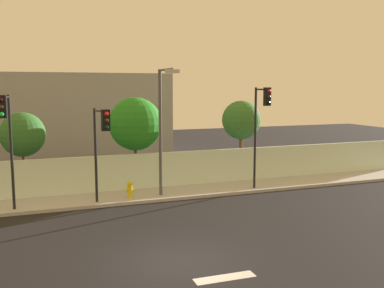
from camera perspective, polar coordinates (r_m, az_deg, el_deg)
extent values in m
plane|color=black|center=(14.06, -1.86, -14.99)|extent=(80.00, 80.00, 0.00)
cube|color=#ACACAC|center=(21.59, -8.89, -6.84)|extent=(36.00, 2.40, 0.15)
cube|color=silver|center=(22.62, -9.60, -3.67)|extent=(36.00, 0.18, 1.80)
cube|color=silver|center=(13.03, 4.26, -16.86)|extent=(1.81, 0.48, 0.01)
cylinder|color=black|center=(22.81, 8.16, 0.75)|extent=(0.12, 0.12, 5.18)
cylinder|color=black|center=(22.33, 8.99, 6.99)|extent=(0.25, 0.86, 0.08)
cube|color=black|center=(22.01, 9.70, 6.06)|extent=(0.37, 0.26, 0.90)
sphere|color=red|center=(21.92, 9.93, 6.76)|extent=(0.18, 0.18, 0.18)
sphere|color=#33260A|center=(21.93, 9.91, 6.03)|extent=(0.18, 0.18, 0.18)
sphere|color=black|center=(21.93, 9.89, 5.29)|extent=(0.18, 0.18, 0.18)
cylinder|color=black|center=(20.30, -12.35, -1.47)|extent=(0.12, 0.12, 4.26)
cylinder|color=black|center=(19.46, -11.85, 4.19)|extent=(0.35, 1.34, 0.08)
cube|color=black|center=(18.85, -11.11, 3.04)|extent=(0.37, 0.26, 0.90)
sphere|color=red|center=(18.72, -11.00, 3.84)|extent=(0.18, 0.18, 0.18)
sphere|color=#33260A|center=(18.74, -10.98, 2.99)|extent=(0.18, 0.18, 0.18)
sphere|color=black|center=(18.76, -10.96, 2.13)|extent=(0.18, 0.18, 0.18)
cylinder|color=black|center=(20.08, -22.32, -1.06)|extent=(0.12, 0.12, 4.89)
cylinder|color=black|center=(19.32, -23.02, 5.58)|extent=(0.28, 1.16, 0.08)
cube|color=black|center=(18.76, -23.35, 4.46)|extent=(0.37, 0.26, 0.90)
sphere|color=black|center=(18.63, -23.47, 5.27)|extent=(0.18, 0.18, 0.18)
sphere|color=#33260A|center=(18.64, -23.43, 4.41)|extent=(0.18, 0.18, 0.18)
sphere|color=#19F24C|center=(18.66, -23.39, 3.55)|extent=(0.18, 0.18, 0.18)
cylinder|color=#4C4C51|center=(21.03, -4.12, 1.40)|extent=(0.16, 0.16, 6.02)
cylinder|color=#4C4C51|center=(20.05, -3.43, 9.59)|extent=(0.11, 1.86, 0.10)
cube|color=beige|center=(19.16, -2.58, 9.40)|extent=(0.60, 0.24, 0.16)
cylinder|color=gold|center=(21.07, -8.03, -6.05)|extent=(0.24, 0.24, 0.66)
sphere|color=gold|center=(20.99, -8.05, -5.07)|extent=(0.26, 0.26, 0.26)
cylinder|color=gold|center=(21.03, -8.48, -5.99)|extent=(0.10, 0.09, 0.09)
cylinder|color=gold|center=(21.10, -7.58, -5.93)|extent=(0.10, 0.09, 0.09)
cylinder|color=brown|center=(23.58, -20.87, -3.22)|extent=(0.16, 0.16, 2.41)
sphere|color=#2D6729|center=(23.33, -21.07, 1.16)|extent=(2.21, 2.21, 2.21)
cylinder|color=brown|center=(24.18, -7.26, -2.32)|extent=(0.17, 0.17, 2.59)
sphere|color=#268221|center=(23.92, -7.34, 2.61)|extent=(2.87, 2.87, 2.87)
cylinder|color=brown|center=(26.33, 6.33, -1.29)|extent=(0.21, 0.21, 2.79)
sphere|color=#377231|center=(26.10, 6.39, 3.11)|extent=(2.28, 2.28, 2.28)
cube|color=#999999|center=(35.99, -15.98, 3.68)|extent=(15.68, 6.00, 6.38)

